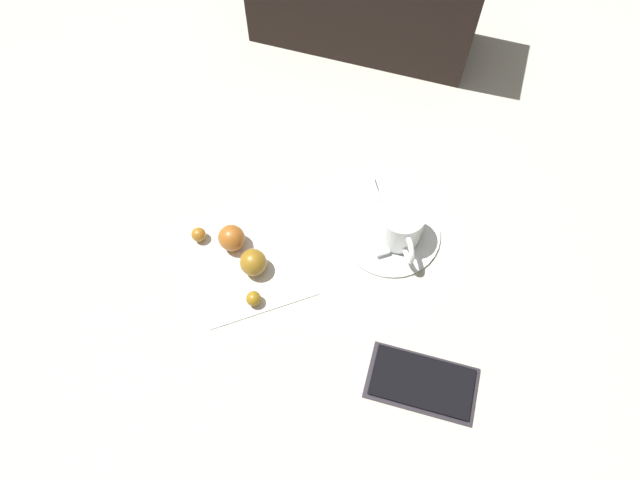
{
  "coord_description": "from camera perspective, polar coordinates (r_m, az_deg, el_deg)",
  "views": [
    {
      "loc": [
        -0.09,
        -0.38,
        0.73
      ],
      "look_at": [
        -0.02,
        -0.01,
        0.02
      ],
      "focal_mm": 32.73,
      "sensor_mm": 36.0,
      "label": 1
    }
  ],
  "objects": [
    {
      "name": "croissant",
      "position": [
        0.8,
        -7.84,
        -1.19
      ],
      "size": [
        0.1,
        0.14,
        0.04
      ],
      "color": "#8C6516",
      "rests_on": "napkin"
    },
    {
      "name": "espresso_cup",
      "position": [
        0.8,
        7.94,
        1.43
      ],
      "size": [
        0.06,
        0.09,
        0.06
      ],
      "color": "white",
      "rests_on": "saucer"
    },
    {
      "name": "teaspoon",
      "position": [
        0.83,
        6.38,
        1.59
      ],
      "size": [
        0.02,
        0.13,
        0.01
      ],
      "color": "silver",
      "rests_on": "saucer"
    },
    {
      "name": "ground_plane",
      "position": [
        0.83,
        1.14,
        0.32
      ],
      "size": [
        1.8,
        1.8,
        0.0
      ],
      "primitive_type": "plane",
      "color": "#A9A899"
    },
    {
      "name": "cell_phone",
      "position": [
        0.76,
        9.92,
        -13.56
      ],
      "size": [
        0.16,
        0.13,
        0.01
      ],
      "color": "black",
      "rests_on": "ground"
    },
    {
      "name": "sugar_packet",
      "position": [
        0.82,
        5.37,
        0.57
      ],
      "size": [
        0.03,
        0.07,
        0.01
      ],
      "primitive_type": "cube",
      "rotation": [
        0.0,
        0.0,
        11.13
      ],
      "color": "white",
      "rests_on": "saucer"
    },
    {
      "name": "napkin",
      "position": [
        0.82,
        -7.06,
        -1.92
      ],
      "size": [
        0.17,
        0.18,
        0.0
      ],
      "primitive_type": "cube",
      "rotation": [
        0.0,
        0.0,
        0.14
      ],
      "color": "white",
      "rests_on": "ground"
    },
    {
      "name": "saucer",
      "position": [
        0.84,
        6.91,
        0.81
      ],
      "size": [
        0.14,
        0.14,
        0.01
      ],
      "primitive_type": "cylinder",
      "color": "white",
      "rests_on": "ground"
    }
  ]
}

